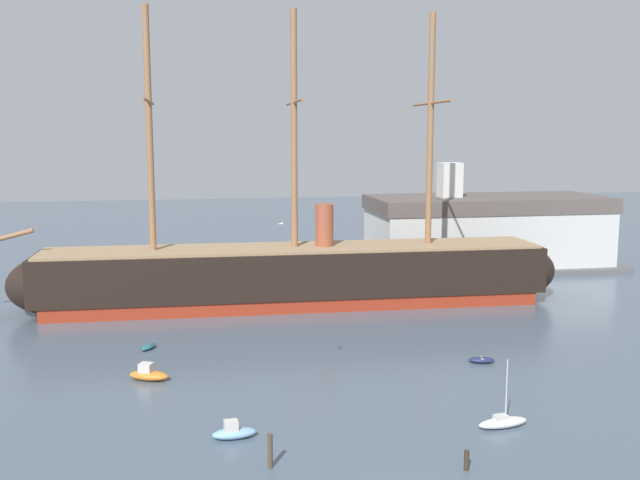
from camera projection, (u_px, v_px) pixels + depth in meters
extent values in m
cube|color=maroon|center=(295.00, 299.00, 89.72)|extent=(59.46, 10.42, 1.54)
cube|color=black|center=(295.00, 271.00, 89.20)|extent=(61.93, 10.86, 5.51)
ellipsoid|color=black|center=(55.00, 285.00, 84.93)|extent=(11.32, 8.62, 7.05)
ellipsoid|color=black|center=(512.00, 271.00, 93.70)|extent=(11.32, 8.62, 7.05)
cube|color=#9E7F5B|center=(295.00, 248.00, 88.78)|extent=(60.68, 10.09, 0.33)
cylinder|color=#936642|center=(149.00, 131.00, 84.08)|extent=(0.77, 0.77, 28.65)
cylinder|color=#936642|center=(148.00, 101.00, 83.58)|extent=(0.69, 14.81, 0.31)
cylinder|color=#936642|center=(294.00, 131.00, 86.70)|extent=(0.77, 0.77, 28.65)
cylinder|color=#936642|center=(294.00, 102.00, 86.20)|extent=(0.69, 14.81, 0.31)
cylinder|color=#936642|center=(430.00, 131.00, 89.32)|extent=(0.77, 0.77, 28.65)
cylinder|color=#936642|center=(431.00, 103.00, 88.82)|extent=(0.69, 14.81, 0.31)
cylinder|color=#9E4C33|center=(324.00, 226.00, 88.97)|extent=(2.20, 2.20, 5.51)
ellipsoid|color=#7FB2D6|center=(234.00, 433.00, 50.58)|extent=(3.21, 1.55, 0.73)
cube|color=beige|center=(231.00, 426.00, 50.43)|extent=(1.02, 0.92, 0.73)
ellipsoid|color=silver|center=(503.00, 423.00, 52.41)|extent=(4.02, 1.66, 0.74)
cube|color=beige|center=(501.00, 418.00, 52.29)|extent=(1.05, 0.76, 0.39)
cylinder|color=silver|center=(507.00, 390.00, 52.11)|extent=(0.10, 0.10, 4.49)
ellipsoid|color=orange|center=(149.00, 375.00, 62.48)|extent=(3.88, 2.76, 0.84)
cube|color=beige|center=(146.00, 368.00, 62.43)|extent=(1.38, 1.32, 0.84)
ellipsoid|color=#1E284C|center=(481.00, 360.00, 67.17)|extent=(2.59, 1.61, 0.57)
cube|color=#B2ADA3|center=(482.00, 358.00, 67.14)|extent=(0.43, 0.92, 0.09)
ellipsoid|color=#236670|center=(148.00, 347.00, 71.42)|extent=(1.90, 2.34, 0.51)
cube|color=#4C4C51|center=(148.00, 345.00, 71.39)|extent=(0.79, 0.57, 0.08)
ellipsoid|color=silver|center=(279.00, 282.00, 102.32)|extent=(2.57, 2.69, 0.61)
cube|color=beige|center=(279.00, 280.00, 102.29)|extent=(0.87, 0.81, 0.09)
cylinder|color=#382B1E|center=(467.00, 460.00, 45.76)|extent=(0.33, 0.33, 1.30)
cylinder|color=#4C3D2D|center=(270.00, 451.00, 46.00)|extent=(0.33, 0.33, 2.26)
cube|color=#565659|center=(486.00, 265.00, 115.21)|extent=(39.79, 18.41, 0.80)
cube|color=silver|center=(486.00, 236.00, 114.54)|extent=(36.17, 15.34, 8.30)
cube|color=#5B514C|center=(488.00, 203.00, 113.77)|extent=(36.90, 15.65, 2.24)
cube|color=silver|center=(450.00, 180.00, 112.07)|extent=(3.20, 3.20, 5.32)
ellipsoid|color=silver|center=(281.00, 224.00, 54.75)|extent=(0.34, 0.18, 0.11)
sphere|color=silver|center=(279.00, 224.00, 54.76)|extent=(0.09, 0.09, 0.09)
cube|color=#ADA89E|center=(281.00, 224.00, 54.42)|extent=(0.25, 0.56, 0.12)
cube|color=#ADA89E|center=(282.00, 223.00, 55.07)|extent=(0.25, 0.56, 0.12)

